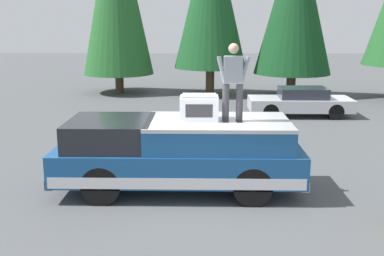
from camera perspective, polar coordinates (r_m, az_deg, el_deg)
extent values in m
plane|color=#4C4F51|center=(10.42, 1.07, -8.37)|extent=(90.00, 90.00, 0.00)
cube|color=navy|center=(10.55, -1.69, -4.05)|extent=(2.00, 5.50, 0.70)
cube|color=silver|center=(10.61, -1.68, -5.04)|extent=(2.01, 5.39, 0.24)
cube|color=black|center=(10.56, -9.93, -0.57)|extent=(1.84, 1.87, 0.60)
cube|color=navy|center=(10.38, 3.15, -0.86)|extent=(1.92, 3.19, 0.52)
cube|color=#A8AAAF|center=(10.32, 3.17, 0.76)|extent=(1.94, 3.19, 0.08)
cube|color=#232326|center=(11.10, -15.75, -5.15)|extent=(1.96, 0.16, 0.20)
cube|color=#B2B5BA|center=(10.85, 12.73, -5.40)|extent=(1.96, 0.16, 0.20)
cylinder|color=black|center=(10.05, -11.11, -6.88)|extent=(0.30, 0.84, 0.84)
cylinder|color=black|center=(11.63, -9.36, -4.03)|extent=(0.30, 0.84, 0.84)
cylinder|color=black|center=(9.89, 7.42, -7.08)|extent=(0.30, 0.84, 0.84)
cylinder|color=black|center=(11.49, 6.52, -4.15)|extent=(0.30, 0.84, 0.84)
cube|color=silver|center=(10.30, 0.87, 2.46)|extent=(0.64, 0.84, 0.52)
cube|color=#2D2D30|center=(9.98, 0.86, 2.12)|extent=(0.01, 0.59, 0.29)
cube|color=#99999E|center=(10.25, 0.87, 4.00)|extent=(0.58, 0.76, 0.04)
cylinder|color=#333338|center=(10.16, 5.83, 3.16)|extent=(0.15, 0.15, 0.84)
cube|color=black|center=(10.20, 5.80, 1.02)|extent=(0.26, 0.11, 0.08)
cylinder|color=#333338|center=(10.14, 4.14, 3.18)|extent=(0.15, 0.15, 0.84)
cube|color=black|center=(10.18, 4.12, 1.03)|extent=(0.26, 0.11, 0.08)
cube|color=#9399A3|center=(10.05, 5.07, 7.16)|extent=(0.24, 0.40, 0.58)
sphere|color=beige|center=(10.02, 5.12, 9.72)|extent=(0.22, 0.22, 0.22)
cylinder|color=#9399A3|center=(10.04, 6.48, 7.12)|extent=(0.09, 0.23, 0.58)
cylinder|color=#9399A3|center=(10.01, 3.67, 7.16)|extent=(0.09, 0.23, 0.58)
cube|color=silver|center=(19.32, 13.10, 2.90)|extent=(1.64, 4.10, 0.50)
cube|color=#282D38|center=(19.27, 13.46, 4.24)|extent=(1.31, 1.89, 0.42)
cylinder|color=black|center=(18.44, 9.65, 2.00)|extent=(0.20, 0.62, 0.62)
cylinder|color=black|center=(19.84, 9.05, 2.81)|extent=(0.20, 0.62, 0.62)
cylinder|color=black|center=(18.98, 17.27, 1.90)|extent=(0.20, 0.62, 0.62)
cylinder|color=black|center=(20.34, 16.17, 2.70)|extent=(0.20, 0.62, 0.62)
cylinder|color=#4C3826|center=(24.30, 12.05, 5.22)|extent=(0.46, 0.46, 1.16)
cylinder|color=#4C3826|center=(24.46, 2.22, 5.81)|extent=(0.44, 0.44, 1.39)
cylinder|color=#4C3826|center=(25.28, -8.91, 5.47)|extent=(0.44, 0.44, 1.01)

